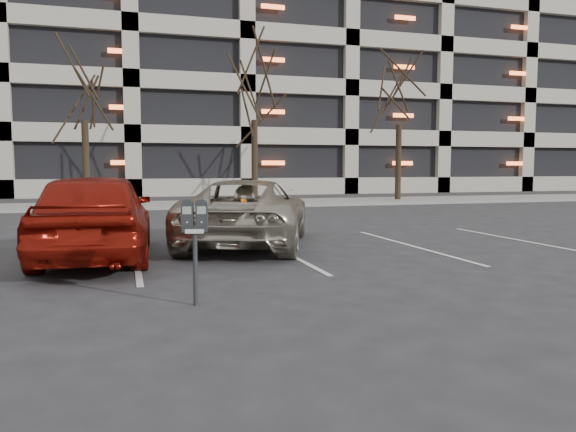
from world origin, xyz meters
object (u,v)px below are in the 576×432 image
Objects in this scene: tree_b at (83,67)px; car_red at (95,215)px; tree_d at (400,77)px; suv_silver at (248,212)px; tree_c at (254,68)px; parking_meter at (195,226)px.

tree_b is 1.66× the size of car_red.
tree_d is 1.47× the size of suv_silver.
tree_c reaches higher than tree_d.
car_red is (0.92, -13.63, -4.85)m from tree_b.
tree_b is at bearing 180.00° from tree_c.
parking_meter is (2.21, -17.51, -4.69)m from tree_b.
tree_c is at bearing 0.00° from tree_b.
tree_b is 14.00m from tree_d.
tree_d is at bearing 0.00° from tree_b.
tree_d is at bearing -130.74° from car_red.
tree_b is 1.42× the size of suv_silver.
suv_silver reaches higher than parking_meter.
tree_d reaches higher than parking_meter.
tree_c reaches higher than tree_b.
tree_c is 6.59× the size of parking_meter.
suv_silver is 3.18m from car_red.
tree_d is at bearing 67.85° from parking_meter.
suv_silver is at bearing -72.70° from tree_b.
tree_c reaches higher than car_red.
tree_c is at bearing 180.00° from tree_d.
tree_c is 1.75× the size of car_red.
parking_meter is 0.23× the size of suv_silver.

